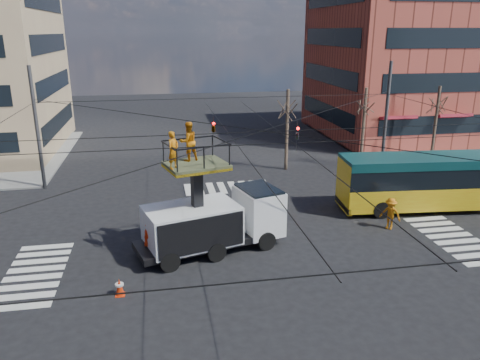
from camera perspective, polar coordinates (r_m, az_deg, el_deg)
name	(u,v)px	position (r m, az deg, el deg)	size (l,w,h in m)	color
ground	(260,255)	(22.20, 2.48, -9.08)	(120.00, 120.00, 0.00)	black
sidewalk_ne	(425,139)	(48.70, 21.62, 4.69)	(18.00, 18.00, 0.12)	slate
crosswalks	(260,254)	(22.20, 2.48, -9.06)	(22.40, 22.40, 0.02)	silver
building_ne	(426,63)	(50.81, 21.72, 13.13)	(20.06, 16.06, 14.00)	maroon
overhead_network	(258,164)	(20.99, 2.20, 1.90)	(24.24, 24.24, 8.00)	#2D2D30
tree_a	(288,108)	(34.57, 5.83, 8.69)	(2.00, 2.00, 6.00)	#382B21
tree_b	(365,106)	(36.67, 14.99, 8.70)	(2.00, 2.00, 6.00)	#382B21
tree_c	(438,104)	(39.57, 22.98, 8.53)	(2.00, 2.00, 6.00)	#382B21
utility_truck	(214,209)	(21.97, -3.25, -3.59)	(7.36, 4.17, 6.16)	black
city_bus	(450,180)	(29.79, 24.21, -0.02)	(12.97, 3.67, 3.20)	gold
traffic_cone	(120,287)	(19.51, -14.48, -12.51)	(0.36, 0.36, 0.73)	red
worker_ground	(149,240)	(21.70, -10.98, -7.24)	(1.13, 0.47, 1.94)	#F63D0F
flagger	(390,214)	(25.83, 17.86, -3.92)	(1.10, 0.63, 1.71)	orange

